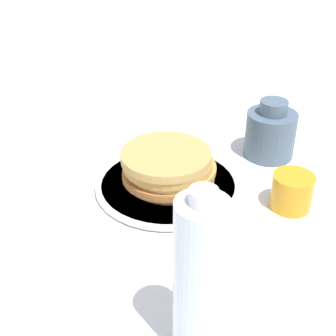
{
  "coord_description": "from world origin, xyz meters",
  "views": [
    {
      "loc": [
        0.39,
        0.69,
        0.54
      ],
      "look_at": [
        0.01,
        -0.01,
        0.05
      ],
      "focal_mm": 50.0,
      "sensor_mm": 36.0,
      "label": 1
    }
  ],
  "objects_px": {
    "cream_jug": "(270,133)",
    "juice_glass": "(292,191)",
    "water_bottle_near": "(200,281)",
    "pancake_stack": "(168,167)",
    "plate": "(168,185)"
  },
  "relations": [
    {
      "from": "cream_jug",
      "to": "water_bottle_near",
      "type": "xyz_separation_m",
      "value": [
        0.41,
        0.36,
        0.06
      ]
    },
    {
      "from": "cream_jug",
      "to": "water_bottle_near",
      "type": "height_order",
      "value": "water_bottle_near"
    },
    {
      "from": "juice_glass",
      "to": "water_bottle_near",
      "type": "height_order",
      "value": "water_bottle_near"
    },
    {
      "from": "pancake_stack",
      "to": "cream_jug",
      "type": "height_order",
      "value": "cream_jug"
    },
    {
      "from": "pancake_stack",
      "to": "juice_glass",
      "type": "distance_m",
      "value": 0.25
    },
    {
      "from": "pancake_stack",
      "to": "water_bottle_near",
      "type": "distance_m",
      "value": 0.39
    },
    {
      "from": "plate",
      "to": "water_bottle_near",
      "type": "xyz_separation_m",
      "value": [
        0.15,
        0.36,
        0.11
      ]
    },
    {
      "from": "pancake_stack",
      "to": "water_bottle_near",
      "type": "height_order",
      "value": "water_bottle_near"
    },
    {
      "from": "cream_jug",
      "to": "water_bottle_near",
      "type": "relative_size",
      "value": 0.52
    },
    {
      "from": "plate",
      "to": "cream_jug",
      "type": "bearing_deg",
      "value": -177.88
    },
    {
      "from": "cream_jug",
      "to": "juice_glass",
      "type": "bearing_deg",
      "value": 63.66
    },
    {
      "from": "plate",
      "to": "juice_glass",
      "type": "xyz_separation_m",
      "value": [
        -0.18,
        0.17,
        0.03
      ]
    },
    {
      "from": "juice_glass",
      "to": "water_bottle_near",
      "type": "xyz_separation_m",
      "value": [
        0.32,
        0.19,
        0.09
      ]
    },
    {
      "from": "plate",
      "to": "pancake_stack",
      "type": "bearing_deg",
      "value": -108.54
    },
    {
      "from": "water_bottle_near",
      "to": "pancake_stack",
      "type": "bearing_deg",
      "value": -112.35
    }
  ]
}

